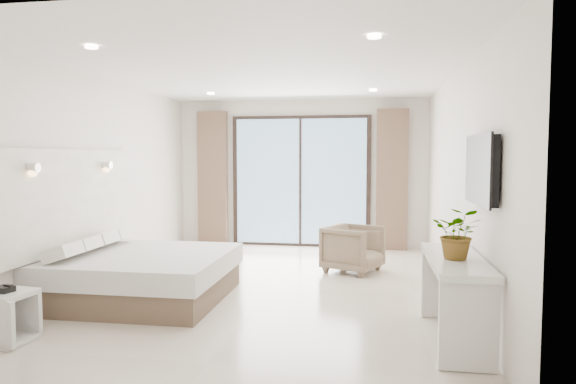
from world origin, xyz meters
name	(u,v)px	position (x,y,z in m)	size (l,w,h in m)	color
ground	(268,287)	(0.00, 0.00, 0.00)	(6.20, 6.20, 0.00)	beige
room_shell	(262,162)	(-0.20, 0.64, 1.58)	(4.62, 6.22, 2.72)	silver
bed	(141,275)	(-1.35, -0.75, 0.28)	(1.92, 1.83, 0.68)	brown
nightstand	(3,317)	(-1.97, -2.25, 0.23)	(0.54, 0.46, 0.45)	silver
phone	(4,289)	(-1.93, -2.27, 0.49)	(0.16, 0.12, 0.05)	black
console_desk	(455,280)	(2.04, -1.59, 0.56)	(0.47, 1.49, 0.77)	silver
plant	(458,239)	(2.04, -1.70, 0.95)	(0.41, 0.46, 0.36)	#33662D
armchair	(353,246)	(1.04, 1.08, 0.37)	(0.72, 0.67, 0.74)	#7C6551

